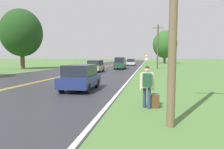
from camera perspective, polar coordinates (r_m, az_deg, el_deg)
name	(u,v)px	position (r m, az deg, el deg)	size (l,w,h in m)	color
hitchhiker_person	(147,83)	(8.12, 9.98, -2.28)	(0.58, 0.42, 1.72)	navy
suitcase	(155,101)	(8.37, 12.10, -7.48)	(0.37, 0.19, 0.60)	brown
traffic_sign	(146,58)	(32.32, 9.75, 4.78)	(0.60, 0.10, 2.58)	gray
utility_pole_midground	(158,46)	(35.63, 12.93, 7.97)	(1.80, 0.24, 7.60)	brown
tree_left_verge	(165,44)	(66.11, 14.88, 8.32)	(7.57, 7.57, 10.37)	brown
tree_mid_treeline	(22,33)	(37.60, -24.44, 10.76)	(6.89, 6.89, 10.07)	brown
car_dark_blue_hatchback_nearest	(80,77)	(12.63, -9.00, -0.66)	(1.84, 3.62, 1.59)	black
car_champagne_hatchback_approaching	(96,66)	(27.24, -4.72, 2.49)	(1.79, 3.78, 1.61)	black
car_dark_green_suv_mid_near	(120,63)	(33.88, 2.37, 3.30)	(1.82, 4.64, 1.99)	black
car_silver_van_mid_far	(131,62)	(48.03, 5.47, 3.58)	(2.07, 4.11, 1.59)	black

